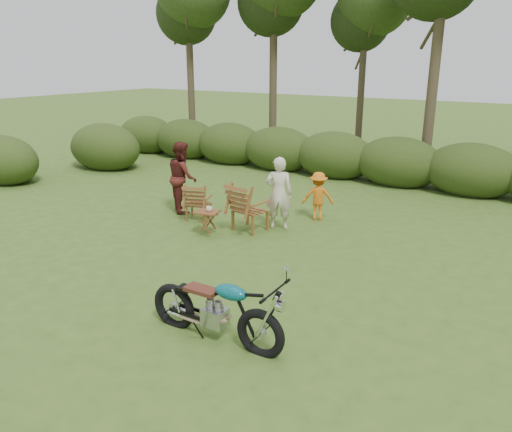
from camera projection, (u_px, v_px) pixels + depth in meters
The scene contains 10 objects.
ground at pixel (211, 307), 7.44m from camera, with size 80.00×80.00×0.00m, color #34511B.
tree_line at pixel (434, 48), 13.86m from camera, with size 22.52×11.62×8.14m.
motorcycle at pixel (216, 338), 6.62m from camera, with size 1.94×0.74×1.11m, color #0B8D99, non-canonical shape.
lawn_chair_right at pixel (250, 230), 10.76m from camera, with size 0.72×0.72×1.04m, color #5E3217, non-canonical shape.
lawn_chair_left at pixel (199, 219), 11.48m from camera, with size 0.58×0.58×0.85m, color brown, non-canonical shape.
side_table at pixel (208, 223), 10.44m from camera, with size 0.49×0.41×0.50m, color #602F18, non-canonical shape.
cup at pixel (209, 209), 10.35m from camera, with size 0.13×0.13×0.10m, color #EFE7C5.
adult_a at pixel (278, 228), 10.86m from camera, with size 0.58×0.38×1.58m, color beige.
adult_b at pixel (184, 211), 12.13m from camera, with size 0.82×0.64×1.68m, color #4D1A16.
child at pixel (317, 219), 11.48m from camera, with size 0.72×0.41×1.11m, color orange.
Camera 1 is at (4.15, -5.27, 3.56)m, focal length 35.00 mm.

